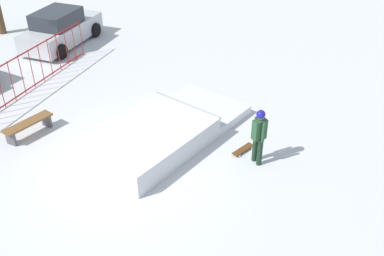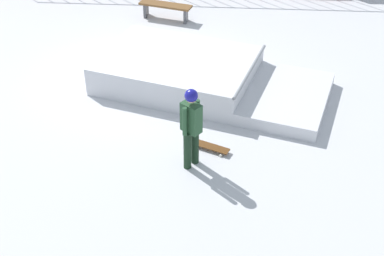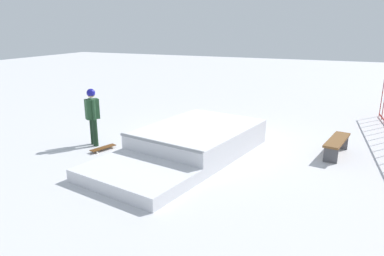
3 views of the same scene
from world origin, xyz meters
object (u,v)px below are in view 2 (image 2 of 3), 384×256
Objects in this scene: skate_ramp at (196,75)px; skater at (191,123)px; skateboard at (211,147)px; park_bench at (166,8)px.

skater is at bearing -71.67° from skate_ramp.
skater is at bearing -102.27° from skateboard.
skateboard is (0.31, 0.54, -0.93)m from skater.
skateboard is at bearing -70.20° from park_bench.
skate_ramp is 7.04× the size of skateboard.
skater is 2.10× the size of skateboard.
skate_ramp is 2.55m from skateboard.
park_bench is at bearing 123.14° from skate_ramp.
park_bench is (-2.24, 6.22, 0.28)m from skateboard.
skateboard is (0.70, -2.44, -0.24)m from skate_ramp.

